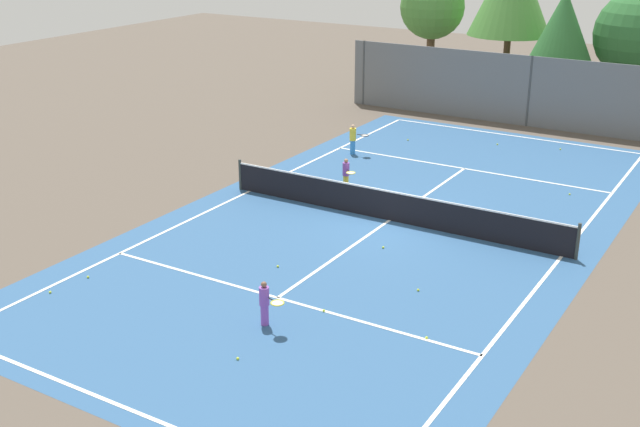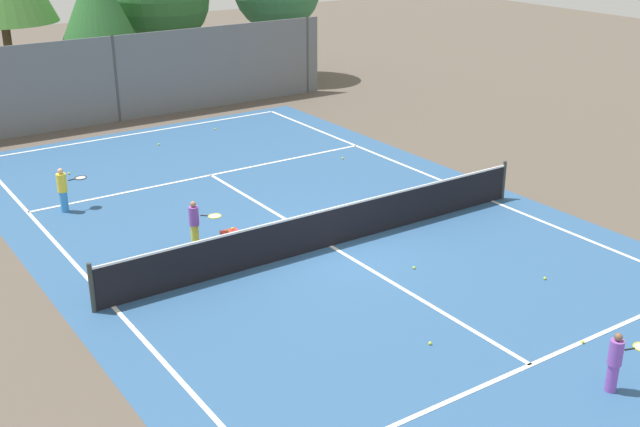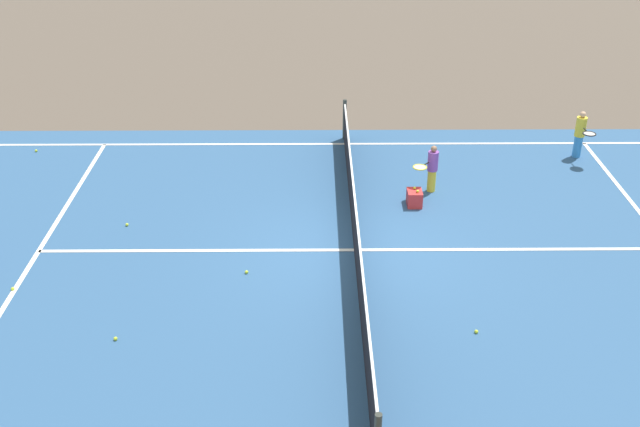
# 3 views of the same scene
# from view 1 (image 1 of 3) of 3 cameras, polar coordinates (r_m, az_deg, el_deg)

# --- Properties ---
(ground_plane) EXTENTS (80.00, 80.00, 0.00)m
(ground_plane) POSITION_cam_1_polar(r_m,az_deg,el_deg) (25.77, 4.96, -0.50)
(ground_plane) COLOR brown
(court_surface) EXTENTS (13.00, 25.00, 0.01)m
(court_surface) POSITION_cam_1_polar(r_m,az_deg,el_deg) (25.77, 4.96, -0.49)
(court_surface) COLOR #2D5684
(court_surface) RESTS_ON ground_plane
(tennis_net) EXTENTS (11.90, 0.10, 1.10)m
(tennis_net) POSITION_cam_1_polar(r_m,az_deg,el_deg) (25.59, 4.99, 0.57)
(tennis_net) COLOR #333833
(tennis_net) RESTS_ON ground_plane
(perimeter_fence) EXTENTS (18.00, 0.12, 3.20)m
(perimeter_fence) POSITION_cam_1_polar(r_m,az_deg,el_deg) (37.93, 14.63, 8.37)
(perimeter_fence) COLOR slate
(perimeter_fence) RESTS_ON ground_plane
(tree_0) EXTENTS (3.38, 3.38, 6.25)m
(tree_0) POSITION_cam_1_polar(r_m,az_deg,el_deg) (43.77, 7.98, 14.28)
(tree_0) COLOR brown
(tree_0) RESTS_ON ground_plane
(tree_2) EXTENTS (4.15, 4.15, 6.00)m
(tree_2) POSITION_cam_1_polar(r_m,az_deg,el_deg) (40.58, 21.74, 11.69)
(tree_2) COLOR brown
(tree_2) RESTS_ON ground_plane
(tree_4) EXTENTS (2.87, 2.87, 5.90)m
(tree_4) POSITION_cam_1_polar(r_m,az_deg,el_deg) (39.93, 16.86, 12.64)
(tree_4) COLOR brown
(tree_4) RESTS_ON ground_plane
(player_0) EXTENTS (0.74, 0.70, 1.14)m
(player_0) POSITION_cam_1_polar(r_m,az_deg,el_deg) (28.31, 1.87, 2.83)
(player_0) COLOR yellow
(player_0) RESTS_ON ground_plane
(player_1) EXTENTS (0.84, 0.35, 1.23)m
(player_1) POSITION_cam_1_polar(r_m,az_deg,el_deg) (32.58, 2.39, 5.31)
(player_1) COLOR #388CD8
(player_1) RESTS_ON ground_plane
(player_2) EXTENTS (0.82, 0.50, 1.13)m
(player_2) POSITION_cam_1_polar(r_m,az_deg,el_deg) (19.17, -3.91, -6.34)
(player_2) COLOR purple
(player_2) RESTS_ON ground_plane
(ball_crate) EXTENTS (0.42, 0.33, 0.43)m
(ball_crate) POSITION_cam_1_polar(r_m,az_deg,el_deg) (27.75, 2.66, 1.54)
(ball_crate) COLOR red
(ball_crate) RESTS_ON ground_plane
(tennis_ball_0) EXTENTS (0.07, 0.07, 0.07)m
(tennis_ball_0) POSITION_cam_1_polar(r_m,az_deg,el_deg) (18.97, 7.57, -8.73)
(tennis_ball_0) COLOR #CCE533
(tennis_ball_0) RESTS_ON ground_plane
(tennis_ball_1) EXTENTS (0.07, 0.07, 0.07)m
(tennis_ball_1) POSITION_cam_1_polar(r_m,az_deg,el_deg) (34.87, 6.26, 5.22)
(tennis_ball_1) COLOR #CCE533
(tennis_ball_1) RESTS_ON ground_plane
(tennis_ball_2) EXTENTS (0.07, 0.07, 0.07)m
(tennis_ball_2) POSITION_cam_1_polar(r_m,az_deg,el_deg) (34.75, 16.68, 4.40)
(tennis_ball_2) COLOR #CCE533
(tennis_ball_2) RESTS_ON ground_plane
(tennis_ball_3) EXTENTS (0.07, 0.07, 0.07)m
(tennis_ball_3) POSITION_cam_1_polar(r_m,az_deg,el_deg) (29.28, 17.29, 1.32)
(tennis_ball_3) COLOR #CCE533
(tennis_ball_3) RESTS_ON ground_plane
(tennis_ball_4) EXTENTS (0.07, 0.07, 0.07)m
(tennis_ball_4) POSITION_cam_1_polar(r_m,az_deg,el_deg) (18.10, -5.86, -10.20)
(tennis_ball_4) COLOR #CCE533
(tennis_ball_4) RESTS_ON ground_plane
(tennis_ball_5) EXTENTS (0.07, 0.07, 0.07)m
(tennis_ball_5) POSITION_cam_1_polar(r_m,az_deg,el_deg) (22.38, -3.01, -3.76)
(tennis_ball_5) COLOR #CCE533
(tennis_ball_5) RESTS_ON ground_plane
(tennis_ball_6) EXTENTS (0.07, 0.07, 0.07)m
(tennis_ball_6) POSITION_cam_1_polar(r_m,az_deg,el_deg) (34.81, 12.47, 4.82)
(tennis_ball_6) COLOR #CCE533
(tennis_ball_6) RESTS_ON ground_plane
(tennis_ball_7) EXTENTS (0.07, 0.07, 0.07)m
(tennis_ball_7) POSITION_cam_1_polar(r_m,az_deg,el_deg) (22.61, -16.13, -4.35)
(tennis_ball_7) COLOR #CCE533
(tennis_ball_7) RESTS_ON ground_plane
(tennis_ball_8) EXTENTS (0.07, 0.07, 0.07)m
(tennis_ball_8) POSITION_cam_1_polar(r_m,az_deg,el_deg) (19.99, 0.27, -6.90)
(tennis_ball_8) COLOR #CCE533
(tennis_ball_8) RESTS_ON ground_plane
(tennis_ball_9) EXTENTS (0.07, 0.07, 0.07)m
(tennis_ball_9) POSITION_cam_1_polar(r_m,az_deg,el_deg) (23.64, 4.51, -2.41)
(tennis_ball_9) COLOR #CCE533
(tennis_ball_9) RESTS_ON ground_plane
(tennis_ball_10) EXTENTS (0.07, 0.07, 0.07)m
(tennis_ball_10) POSITION_cam_1_polar(r_m,az_deg,el_deg) (22.04, -18.60, -5.31)
(tennis_ball_10) COLOR #CCE533
(tennis_ball_10) RESTS_ON ground_plane
(tennis_ball_11) EXTENTS (0.07, 0.07, 0.07)m
(tennis_ball_11) POSITION_cam_1_polar(r_m,az_deg,el_deg) (21.16, 6.98, -5.41)
(tennis_ball_11) COLOR #CCE533
(tennis_ball_11) RESTS_ON ground_plane
(tennis_ball_12) EXTENTS (0.07, 0.07, 0.07)m
(tennis_ball_12) POSITION_cam_1_polar(r_m,az_deg,el_deg) (26.48, 12.21, -0.24)
(tennis_ball_12) COLOR #CCE533
(tennis_ball_12) RESTS_ON ground_plane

